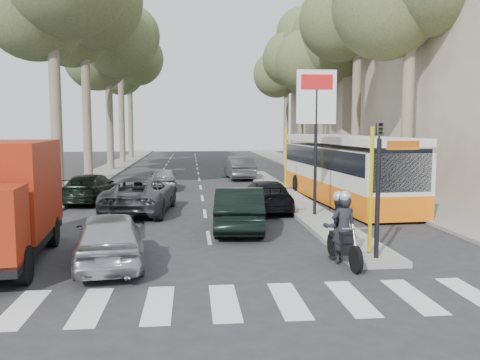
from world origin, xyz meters
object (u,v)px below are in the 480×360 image
at_px(silver_hatchback, 110,238).
at_px(motorcycle, 341,229).
at_px(red_truck, 0,199).
at_px(dark_hatchback, 239,209).
at_px(city_bus, 342,167).

height_order(silver_hatchback, motorcycle, motorcycle).
bearing_deg(red_truck, silver_hatchback, -17.20).
distance_m(dark_hatchback, motorcycle, 4.87).
distance_m(silver_hatchback, city_bus, 13.71).
xyz_separation_m(red_truck, city_bus, (11.91, 9.61, -0.01)).
distance_m(red_truck, motorcycle, 8.78).
bearing_deg(city_bus, motorcycle, -110.74).
relative_size(silver_hatchback, motorcycle, 1.85).
relative_size(silver_hatchback, red_truck, 0.69).
bearing_deg(motorcycle, dark_hatchback, 112.62).
xyz_separation_m(silver_hatchback, city_bus, (9.10, 10.21, 0.93)).
relative_size(silver_hatchback, city_bus, 0.35).
relative_size(dark_hatchback, red_truck, 0.75).
relative_size(red_truck, motorcycle, 2.69).
xyz_separation_m(dark_hatchback, motorcycle, (2.20, -4.34, 0.12)).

